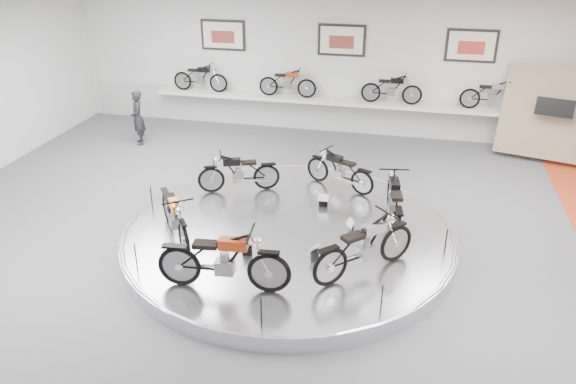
% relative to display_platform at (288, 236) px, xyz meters
% --- Properties ---
extents(floor, '(16.00, 16.00, 0.00)m').
position_rel_display_platform_xyz_m(floor, '(0.00, -0.30, -0.15)').
color(floor, '#515153').
rests_on(floor, ground).
extents(ceiling, '(16.00, 16.00, 0.00)m').
position_rel_display_platform_xyz_m(ceiling, '(0.00, -0.30, 3.85)').
color(ceiling, white).
rests_on(ceiling, wall_back).
extents(wall_back, '(16.00, 0.00, 16.00)m').
position_rel_display_platform_xyz_m(wall_back, '(0.00, 6.70, 1.85)').
color(wall_back, silver).
rests_on(wall_back, floor).
extents(dado_band, '(15.68, 0.04, 1.10)m').
position_rel_display_platform_xyz_m(dado_band, '(0.00, 6.68, 0.40)').
color(dado_band, '#BCBCBA').
rests_on(dado_band, floor).
extents(display_platform, '(6.40, 6.40, 0.30)m').
position_rel_display_platform_xyz_m(display_platform, '(0.00, 0.00, 0.00)').
color(display_platform, silver).
rests_on(display_platform, floor).
extents(platform_rim, '(6.40, 6.40, 0.10)m').
position_rel_display_platform_xyz_m(platform_rim, '(0.00, 0.00, 0.12)').
color(platform_rim, '#B2B2BA').
rests_on(platform_rim, display_platform).
extents(shelf, '(11.00, 0.55, 0.10)m').
position_rel_display_platform_xyz_m(shelf, '(0.00, 6.40, 0.85)').
color(shelf, silver).
rests_on(shelf, wall_back).
extents(poster_left, '(1.35, 0.06, 0.88)m').
position_rel_display_platform_xyz_m(poster_left, '(-3.50, 6.66, 2.55)').
color(poster_left, '#EFEBCD').
rests_on(poster_left, wall_back).
extents(poster_center, '(1.35, 0.06, 0.88)m').
position_rel_display_platform_xyz_m(poster_center, '(0.00, 6.66, 2.55)').
color(poster_center, '#EFEBCD').
rests_on(poster_center, wall_back).
extents(poster_right, '(1.35, 0.06, 0.88)m').
position_rel_display_platform_xyz_m(poster_right, '(3.50, 6.66, 2.55)').
color(poster_right, '#EFEBCD').
rests_on(poster_right, wall_back).
extents(display_panel, '(2.56, 1.52, 2.30)m').
position_rel_display_platform_xyz_m(display_panel, '(5.60, 5.80, 1.10)').
color(display_panel, '#917A60').
rests_on(display_panel, floor).
extents(shelf_bike_a, '(1.22, 0.43, 0.73)m').
position_rel_display_platform_xyz_m(shelf_bike_a, '(-4.20, 6.40, 1.27)').
color(shelf_bike_a, black).
rests_on(shelf_bike_a, shelf).
extents(shelf_bike_b, '(1.22, 0.43, 0.73)m').
position_rel_display_platform_xyz_m(shelf_bike_b, '(-1.50, 6.40, 1.27)').
color(shelf_bike_b, '#9B2E0F').
rests_on(shelf_bike_b, shelf).
extents(shelf_bike_c, '(1.22, 0.43, 0.73)m').
position_rel_display_platform_xyz_m(shelf_bike_c, '(1.50, 6.40, 1.27)').
color(shelf_bike_c, black).
rests_on(shelf_bike_c, shelf).
extents(shelf_bike_d, '(1.22, 0.43, 0.73)m').
position_rel_display_platform_xyz_m(shelf_bike_d, '(4.20, 6.40, 1.27)').
color(shelf_bike_d, '#B8B8BD').
rests_on(shelf_bike_d, shelf).
extents(bike_a, '(0.87, 1.80, 1.02)m').
position_rel_display_platform_xyz_m(bike_a, '(1.96, 0.65, 0.66)').
color(bike_a, black).
rests_on(bike_a, display_platform).
extents(bike_b, '(1.56, 1.10, 0.87)m').
position_rel_display_platform_xyz_m(bike_b, '(0.68, 2.10, 0.59)').
color(bike_b, black).
rests_on(bike_b, display_platform).
extents(bike_c, '(1.62, 1.05, 0.90)m').
position_rel_display_platform_xyz_m(bike_c, '(-1.45, 1.44, 0.60)').
color(bike_c, black).
rests_on(bike_c, display_platform).
extents(bike_d, '(1.48, 1.70, 0.99)m').
position_rel_display_platform_xyz_m(bike_d, '(-1.97, -0.82, 0.64)').
color(bike_d, '#C56207').
rests_on(bike_d, display_platform).
extents(bike_e, '(1.91, 0.82, 1.09)m').
position_rel_display_platform_xyz_m(bike_e, '(-0.57, -2.14, 0.70)').
color(bike_e, '#9B2E0F').
rests_on(bike_e, display_platform).
extents(bike_f, '(1.70, 1.69, 1.04)m').
position_rel_display_platform_xyz_m(bike_f, '(1.58, -1.16, 0.67)').
color(bike_f, '#B8B8BD').
rests_on(bike_f, display_platform).
extents(visitor, '(0.60, 0.66, 1.52)m').
position_rel_display_platform_xyz_m(visitor, '(-5.33, 4.39, 0.61)').
color(visitor, black).
rests_on(visitor, floor).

